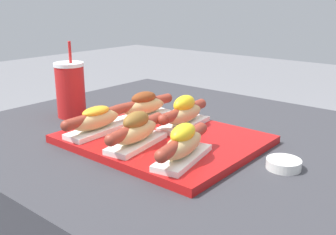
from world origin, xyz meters
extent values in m
cube|color=#B71414|center=(0.03, -0.09, 0.74)|extent=(0.43, 0.35, 0.02)
cube|color=white|center=(-0.10, -0.17, 0.75)|extent=(0.07, 0.16, 0.01)
ellipsoid|color=tan|center=(-0.10, -0.17, 0.78)|extent=(0.05, 0.14, 0.04)
cylinder|color=maroon|center=(-0.10, -0.17, 0.79)|extent=(0.03, 0.18, 0.03)
sphere|color=maroon|center=(-0.10, -0.26, 0.79)|extent=(0.03, 0.03, 0.03)
sphere|color=maroon|center=(-0.10, -0.09, 0.79)|extent=(0.03, 0.03, 0.03)
ellipsoid|color=gold|center=(-0.10, -0.17, 0.80)|extent=(0.04, 0.08, 0.02)
cube|color=white|center=(0.03, -0.17, 0.75)|extent=(0.08, 0.17, 0.01)
ellipsoid|color=tan|center=(0.03, -0.17, 0.78)|extent=(0.07, 0.15, 0.04)
cylinder|color=maroon|center=(0.03, -0.17, 0.79)|extent=(0.05, 0.18, 0.03)
sphere|color=maroon|center=(0.05, -0.26, 0.79)|extent=(0.03, 0.03, 0.03)
sphere|color=maroon|center=(0.02, -0.09, 0.79)|extent=(0.03, 0.03, 0.03)
ellipsoid|color=brown|center=(0.03, -0.17, 0.80)|extent=(0.05, 0.08, 0.04)
cube|color=white|center=(0.16, -0.17, 0.75)|extent=(0.09, 0.17, 0.01)
ellipsoid|color=tan|center=(0.16, -0.17, 0.78)|extent=(0.08, 0.15, 0.04)
cylinder|color=maroon|center=(0.16, -0.17, 0.79)|extent=(0.06, 0.18, 0.03)
sphere|color=maroon|center=(0.18, -0.26, 0.79)|extent=(0.03, 0.03, 0.03)
sphere|color=maroon|center=(0.14, -0.09, 0.79)|extent=(0.03, 0.03, 0.03)
ellipsoid|color=yellow|center=(0.16, -0.17, 0.80)|extent=(0.05, 0.08, 0.04)
cube|color=white|center=(-0.10, -0.01, 0.75)|extent=(0.08, 0.17, 0.01)
ellipsoid|color=tan|center=(-0.10, -0.01, 0.78)|extent=(0.06, 0.15, 0.04)
cylinder|color=maroon|center=(-0.10, -0.01, 0.79)|extent=(0.05, 0.18, 0.03)
sphere|color=maroon|center=(-0.11, -0.10, 0.79)|extent=(0.03, 0.03, 0.03)
sphere|color=maroon|center=(-0.09, 0.08, 0.79)|extent=(0.03, 0.03, 0.03)
ellipsoid|color=brown|center=(-0.10, -0.01, 0.80)|extent=(0.05, 0.08, 0.03)
cube|color=white|center=(0.03, 0.00, 0.75)|extent=(0.07, 0.17, 0.01)
ellipsoid|color=tan|center=(0.03, 0.00, 0.78)|extent=(0.06, 0.15, 0.04)
cylinder|color=maroon|center=(0.03, 0.00, 0.79)|extent=(0.04, 0.18, 0.03)
sphere|color=maroon|center=(0.04, -0.09, 0.79)|extent=(0.03, 0.03, 0.03)
sphere|color=maroon|center=(0.02, 0.08, 0.79)|extent=(0.03, 0.03, 0.03)
ellipsoid|color=yellow|center=(0.03, 0.00, 0.81)|extent=(0.05, 0.08, 0.04)
cylinder|color=silver|center=(0.32, -0.04, 0.74)|extent=(0.07, 0.07, 0.02)
cylinder|color=red|center=(0.32, -0.04, 0.74)|extent=(0.06, 0.06, 0.01)
cylinder|color=red|center=(-0.31, -0.09, 0.80)|extent=(0.08, 0.08, 0.15)
cylinder|color=white|center=(-0.31, -0.09, 0.88)|extent=(0.08, 0.08, 0.01)
cylinder|color=red|center=(-0.30, -0.09, 0.91)|extent=(0.01, 0.01, 0.06)
camera|label=1|loc=(0.60, -0.75, 1.06)|focal=42.00mm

